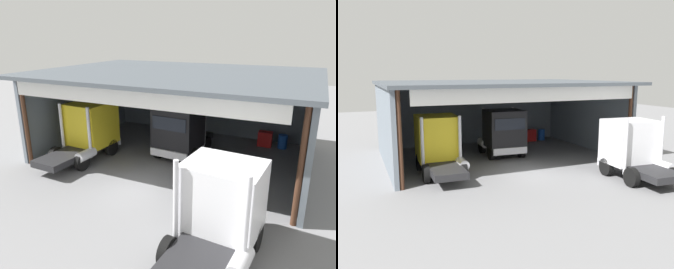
{
  "view_description": "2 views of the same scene",
  "coord_description": "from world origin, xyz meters",
  "views": [
    {
      "loc": [
        7.34,
        -11.69,
        7.21
      ],
      "look_at": [
        0.0,
        3.66,
        1.75
      ],
      "focal_mm": 33.5,
      "sensor_mm": 36.0,
      "label": 1
    },
    {
      "loc": [
        -9.21,
        -17.58,
        5.77
      ],
      "look_at": [
        0.0,
        3.66,
        1.75
      ],
      "focal_mm": 38.09,
      "sensor_mm": 36.0,
      "label": 2
    }
  ],
  "objects": [
    {
      "name": "truck_black_yard_outside",
      "position": [
        0.25,
        4.83,
        1.73
      ],
      "size": [
        2.72,
        4.77,
        3.34
      ],
      "rotation": [
        0.0,
        0.0,
        3.08
      ],
      "color": "black",
      "rests_on": "ground"
    },
    {
      "name": "oil_drum",
      "position": [
        5.74,
        9.18,
        0.46
      ],
      "size": [
        0.58,
        0.58,
        0.92
      ],
      "primitive_type": "cylinder",
      "color": "#194CB2",
      "rests_on": "ground"
    },
    {
      "name": "truck_yellow_center_bay",
      "position": [
        -4.76,
        2.5,
        1.74
      ],
      "size": [
        2.52,
        5.42,
        3.43
      ],
      "rotation": [
        0.0,
        0.0,
        -0.04
      ],
      "color": "yellow",
      "rests_on": "ground"
    },
    {
      "name": "tool_cart",
      "position": [
        4.62,
        9.13,
        0.5
      ],
      "size": [
        0.9,
        0.6,
        1.0
      ],
      "primitive_type": "cube",
      "color": "red",
      "rests_on": "ground"
    },
    {
      "name": "ground_plane",
      "position": [
        0.0,
        0.0,
        0.0
      ],
      "size": [
        80.0,
        80.0,
        0.0
      ],
      "primitive_type": "plane",
      "color": "slate",
      "rests_on": "ground"
    },
    {
      "name": "workshop_shed",
      "position": [
        0.0,
        6.04,
        3.69
      ],
      "size": [
        15.47,
        11.55,
        5.2
      ],
      "color": "slate",
      "rests_on": "ground"
    },
    {
      "name": "truck_white_center_left_bay",
      "position": [
        4.93,
        -2.64,
        1.67
      ],
      "size": [
        2.82,
        4.72,
        3.49
      ],
      "rotation": [
        0.0,
        0.0,
        -0.07
      ],
      "color": "white",
      "rests_on": "ground"
    }
  ]
}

